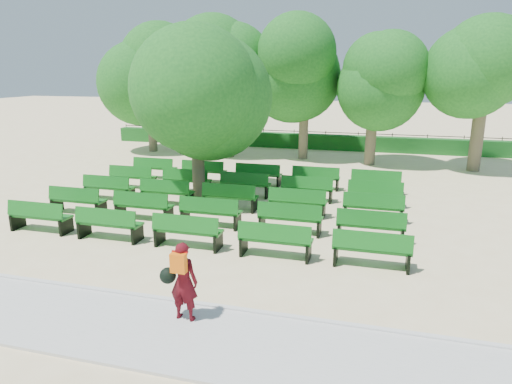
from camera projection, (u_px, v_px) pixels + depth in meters
ground at (243, 214)px, 15.53m from camera, size 120.00×120.00×0.00m
paving at (129, 328)px, 8.63m from camera, size 30.00×2.20×0.06m
curb at (158, 299)px, 9.70m from camera, size 30.00×0.12×0.10m
hedge at (308, 141)px, 28.45m from camera, size 26.00×0.70×0.90m
fence at (309, 147)px, 28.94m from camera, size 26.00×0.10×1.02m
tree_line at (297, 160)px, 24.84m from camera, size 21.80×6.80×7.04m
bench_array at (231, 207)px, 16.06m from camera, size 1.92×0.60×1.21m
tree_among at (196, 89)px, 16.56m from camera, size 4.55×4.55×6.15m
person at (182, 280)px, 8.70m from camera, size 0.75×0.46×1.59m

